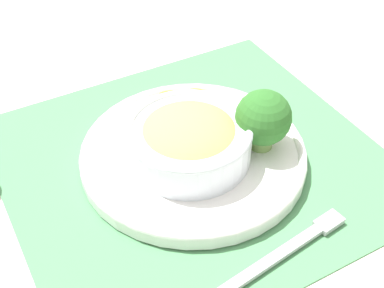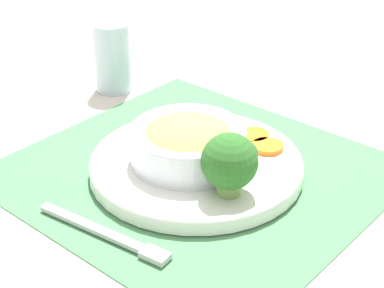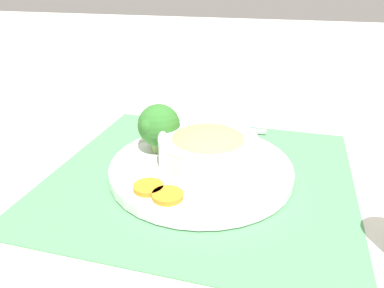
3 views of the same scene
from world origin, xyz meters
name	(u,v)px [view 3 (image 3 of 3)]	position (x,y,z in m)	size (l,w,h in m)	color
ground_plane	(201,176)	(0.00, 0.00, 0.00)	(4.00, 4.00, 0.00)	beige
placemat	(201,175)	(0.00, 0.00, 0.00)	(0.45, 0.47, 0.00)	#4C8C59
plate	(201,167)	(0.00, 0.00, 0.02)	(0.29, 0.29, 0.02)	white
bowl	(208,147)	(0.01, -0.01, 0.05)	(0.15, 0.15, 0.06)	silver
broccoli_floret	(159,126)	(0.03, 0.08, 0.06)	(0.07, 0.07, 0.08)	#759E51
carrot_slice_near	(148,187)	(-0.09, 0.06, 0.02)	(0.04, 0.04, 0.01)	orange
carrot_slice_middle	(168,196)	(-0.10, 0.02, 0.02)	(0.04, 0.04, 0.01)	orange
fork	(209,129)	(0.17, 0.02, 0.01)	(0.04, 0.18, 0.01)	#B7B7BC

